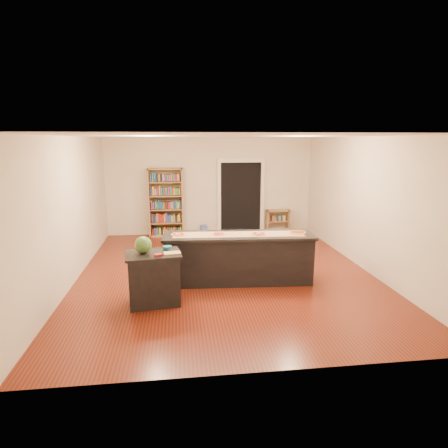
{
  "coord_description": "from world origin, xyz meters",
  "views": [
    {
      "loc": [
        -0.93,
        -7.4,
        2.72
      ],
      "look_at": [
        0.0,
        0.2,
        1.0
      ],
      "focal_mm": 30.0,
      "sensor_mm": 36.0,
      "label": 1
    }
  ],
  "objects": [
    {
      "name": "pizza_d",
      "position": [
        1.35,
        -0.56,
        0.97
      ],
      "size": [
        0.31,
        0.31,
        0.02
      ],
      "color": "tan",
      "rests_on": "kitchen_island"
    },
    {
      "name": "bookshelf",
      "position": [
        -1.3,
        3.28,
        0.98
      ],
      "size": [
        0.98,
        0.35,
        1.95
      ],
      "primitive_type": "cube",
      "color": "#A27D4E",
      "rests_on": "ground"
    },
    {
      "name": "side_counter",
      "position": [
        -1.38,
        -1.36,
        0.45
      ],
      "size": [
        0.9,
        0.66,
        0.89
      ],
      "rotation": [
        0.0,
        0.0,
        0.13
      ],
      "color": "black",
      "rests_on": "ground"
    },
    {
      "name": "package_red",
      "position": [
        -1.28,
        -1.56,
        0.91
      ],
      "size": [
        0.14,
        0.13,
        0.04
      ],
      "primitive_type": "cube",
      "rotation": [
        0.0,
        0.0,
        0.4
      ],
      "color": "maroon",
      "rests_on": "side_counter"
    },
    {
      "name": "doorway",
      "position": [
        0.9,
        3.46,
        1.2
      ],
      "size": [
        1.4,
        0.09,
        2.21
      ],
      "color": "black",
      "rests_on": "room"
    },
    {
      "name": "pizza_a",
      "position": [
        -0.96,
        -0.44,
        0.97
      ],
      "size": [
        0.29,
        0.29,
        0.02
      ],
      "color": "tan",
      "rests_on": "kitchen_island"
    },
    {
      "name": "cutting_board",
      "position": [
        -1.06,
        -1.43,
        0.9
      ],
      "size": [
        0.3,
        0.22,
        0.02
      ],
      "primitive_type": "cube",
      "rotation": [
        0.0,
        0.0,
        0.15
      ],
      "color": "tan",
      "rests_on": "side_counter"
    },
    {
      "name": "package_teal",
      "position": [
        -1.15,
        -1.18,
        0.92
      ],
      "size": [
        0.16,
        0.16,
        0.06
      ],
      "primitive_type": "cylinder",
      "color": "#195966",
      "rests_on": "side_counter"
    },
    {
      "name": "pizza_b",
      "position": [
        -0.19,
        -0.5,
        0.97
      ],
      "size": [
        0.27,
        0.27,
        0.02
      ],
      "color": "tan",
      "rests_on": "kitchen_island"
    },
    {
      "name": "waste_bin",
      "position": [
        -0.24,
        3.23,
        0.15
      ],
      "size": [
        0.21,
        0.21,
        0.3
      ],
      "primitive_type": "cylinder",
      "color": "#546BBD",
      "rests_on": "ground"
    },
    {
      "name": "pizza_c",
      "position": [
        0.57,
        -0.58,
        0.97
      ],
      "size": [
        0.27,
        0.27,
        0.02
      ],
      "color": "tan",
      "rests_on": "kitchen_island"
    },
    {
      "name": "kitchen_island",
      "position": [
        0.19,
        -0.52,
        0.48
      ],
      "size": [
        2.89,
        0.78,
        0.95
      ],
      "rotation": [
        0.0,
        0.0,
        -0.06
      ],
      "color": "black",
      "rests_on": "ground"
    },
    {
      "name": "low_shelf",
      "position": [
        2.0,
        3.3,
        0.34
      ],
      "size": [
        0.69,
        0.29,
        0.69
      ],
      "primitive_type": "cube",
      "color": "#A27D4E",
      "rests_on": "ground"
    },
    {
      "name": "watermelon",
      "position": [
        -1.53,
        -1.34,
        1.03
      ],
      "size": [
        0.28,
        0.28,
        0.28
      ],
      "primitive_type": "sphere",
      "color": "#144214",
      "rests_on": "side_counter"
    },
    {
      "name": "room",
      "position": [
        0.0,
        0.0,
        1.4
      ],
      "size": [
        6.0,
        7.0,
        2.8
      ],
      "color": "beige",
      "rests_on": "ground"
    },
    {
      "name": "kraft_paper",
      "position": [
        0.19,
        -0.53,
        0.96
      ],
      "size": [
        2.53,
        0.61,
        0.0
      ],
      "primitive_type": "cube",
      "rotation": [
        0.0,
        0.0,
        -0.06
      ],
      "color": "#8F6B49",
      "rests_on": "kitchen_island"
    }
  ]
}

